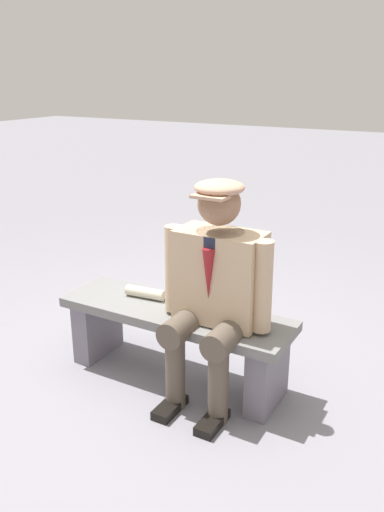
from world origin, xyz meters
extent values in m
plane|color=gray|center=(0.00, 0.00, 0.00)|extent=(30.00, 30.00, 0.00)
cube|color=slate|center=(0.00, 0.00, 0.42)|extent=(1.41, 0.43, 0.06)
cube|color=slate|center=(-0.59, 0.00, 0.20)|extent=(0.12, 0.36, 0.40)
cube|color=slate|center=(0.59, 0.00, 0.20)|extent=(0.12, 0.36, 0.40)
cube|color=tan|center=(-0.29, 0.00, 0.72)|extent=(0.48, 0.25, 0.51)
cylinder|color=#1E2338|center=(-0.29, 0.00, 0.94)|extent=(0.26, 0.26, 0.06)
cone|color=maroon|center=(-0.29, 0.13, 0.77)|extent=(0.07, 0.07, 0.28)
sphere|color=#8C664C|center=(-0.29, 0.02, 1.12)|extent=(0.23, 0.23, 0.23)
ellipsoid|color=tan|center=(-0.29, 0.02, 1.21)|extent=(0.26, 0.26, 0.08)
cube|color=tan|center=(-0.29, 0.12, 1.18)|extent=(0.18, 0.10, 0.02)
cylinder|color=brown|center=(-0.42, 0.13, 0.46)|extent=(0.15, 0.40, 0.15)
cylinder|color=brown|center=(-0.42, 0.26, 0.23)|extent=(0.11, 0.11, 0.46)
cube|color=black|center=(-0.42, 0.32, 0.03)|extent=(0.10, 0.24, 0.05)
cylinder|color=tan|center=(-0.56, 0.04, 0.72)|extent=(0.11, 0.12, 0.50)
cylinder|color=brown|center=(-0.16, 0.13, 0.46)|extent=(0.15, 0.40, 0.15)
cylinder|color=brown|center=(-0.16, 0.26, 0.23)|extent=(0.11, 0.11, 0.46)
cube|color=black|center=(-0.16, 0.32, 0.03)|extent=(0.10, 0.24, 0.05)
cylinder|color=tan|center=(-0.02, 0.04, 0.72)|extent=(0.11, 0.11, 0.50)
cylinder|color=beige|center=(0.24, -0.05, 0.49)|extent=(0.26, 0.09, 0.07)
camera|label=1|loc=(-1.48, 2.42, 1.77)|focal=37.24mm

